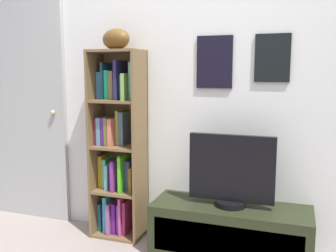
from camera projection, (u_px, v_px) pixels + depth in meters
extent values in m
cube|color=silver|center=(187.00, 81.00, 2.90)|extent=(4.80, 0.06, 2.52)
cube|color=black|center=(215.00, 62.00, 2.77)|extent=(0.27, 0.02, 0.39)
cube|color=tan|center=(214.00, 62.00, 2.77)|extent=(0.22, 0.01, 0.34)
cube|color=black|center=(272.00, 58.00, 2.63)|extent=(0.24, 0.02, 0.34)
cube|color=slate|center=(272.00, 58.00, 2.63)|extent=(0.19, 0.01, 0.29)
cube|color=brown|center=(97.00, 144.00, 3.05)|extent=(0.02, 0.28, 1.50)
cube|color=brown|center=(140.00, 147.00, 2.92)|extent=(0.02, 0.28, 1.50)
cube|color=brown|center=(125.00, 142.00, 3.11)|extent=(0.41, 0.01, 1.50)
cube|color=brown|center=(120.00, 233.00, 3.09)|extent=(0.37, 0.27, 0.02)
cube|color=brown|center=(119.00, 191.00, 3.04)|extent=(0.37, 0.27, 0.02)
cube|color=brown|center=(118.00, 147.00, 2.99)|extent=(0.37, 0.27, 0.02)
cube|color=brown|center=(117.00, 101.00, 2.93)|extent=(0.37, 0.27, 0.02)
cube|color=brown|center=(116.00, 51.00, 2.88)|extent=(0.37, 0.27, 0.02)
cube|color=navy|center=(104.00, 214.00, 3.17)|extent=(0.03, 0.18, 0.23)
cube|color=#C37DB2|center=(108.00, 216.00, 3.17)|extent=(0.02, 0.16, 0.20)
cube|color=teal|center=(110.00, 212.00, 3.13)|extent=(0.03, 0.21, 0.30)
cube|color=#905091|center=(114.00, 216.00, 3.11)|extent=(0.03, 0.23, 0.25)
cube|color=#521C70|center=(118.00, 216.00, 3.11)|extent=(0.03, 0.20, 0.25)
cube|color=purple|center=(123.00, 216.00, 3.11)|extent=(0.03, 0.18, 0.24)
cube|color=#BB4983|center=(125.00, 214.00, 3.08)|extent=(0.02, 0.21, 0.31)
cube|color=#99285F|center=(128.00, 216.00, 3.08)|extent=(0.02, 0.19, 0.28)
cube|color=#A7861E|center=(104.00, 170.00, 3.12)|extent=(0.04, 0.15, 0.27)
cube|color=#4EBF7C|center=(108.00, 172.00, 3.11)|extent=(0.03, 0.16, 0.24)
cube|color=#6CB3C9|center=(111.00, 175.00, 3.09)|extent=(0.03, 0.19, 0.20)
cube|color=maroon|center=(116.00, 175.00, 3.09)|extent=(0.04, 0.15, 0.21)
cube|color=#722B82|center=(118.00, 174.00, 3.04)|extent=(0.03, 0.23, 0.25)
cube|color=#87C63D|center=(123.00, 171.00, 3.07)|extent=(0.03, 0.15, 0.28)
cube|color=#48C220|center=(125.00, 172.00, 3.02)|extent=(0.03, 0.22, 0.29)
cube|color=navy|center=(131.00, 174.00, 3.04)|extent=(0.04, 0.16, 0.24)
cube|color=brown|center=(134.00, 178.00, 3.01)|extent=(0.03, 0.19, 0.20)
cube|color=maroon|center=(101.00, 131.00, 3.06)|extent=(0.02, 0.20, 0.21)
cube|color=#5787A7|center=(104.00, 130.00, 3.04)|extent=(0.04, 0.20, 0.22)
cube|color=#5E1D94|center=(108.00, 131.00, 3.03)|extent=(0.03, 0.20, 0.22)
cube|color=#5A662C|center=(111.00, 131.00, 3.01)|extent=(0.03, 0.21, 0.22)
cube|color=#CA6C51|center=(115.00, 131.00, 3.00)|extent=(0.03, 0.21, 0.22)
cube|color=#9E9A38|center=(121.00, 127.00, 3.02)|extent=(0.02, 0.15, 0.28)
cube|color=#446069|center=(124.00, 128.00, 3.01)|extent=(0.04, 0.15, 0.27)
cube|color=#31608D|center=(103.00, 85.00, 3.02)|extent=(0.04, 0.15, 0.22)
cube|color=#1B4857|center=(106.00, 81.00, 3.00)|extent=(0.02, 0.16, 0.29)
cube|color=#1EC28F|center=(110.00, 85.00, 3.00)|extent=(0.03, 0.14, 0.23)
cube|color=olive|center=(114.00, 85.00, 2.99)|extent=(0.04, 0.14, 0.22)
cube|color=navy|center=(119.00, 85.00, 2.97)|extent=(0.03, 0.14, 0.23)
cube|color=navy|center=(121.00, 80.00, 2.93)|extent=(0.03, 0.21, 0.31)
cube|color=#34A874|center=(126.00, 87.00, 2.95)|extent=(0.04, 0.16, 0.19)
cube|color=#73AA53|center=(128.00, 87.00, 2.91)|extent=(0.03, 0.22, 0.21)
cube|color=#75CA97|center=(135.00, 81.00, 2.92)|extent=(0.04, 0.16, 0.29)
ellipsoid|color=brown|center=(116.00, 39.00, 2.87)|extent=(0.32, 0.27, 0.16)
cube|color=black|center=(230.00, 231.00, 2.70)|extent=(1.13, 0.41, 0.38)
cube|color=black|center=(225.00, 243.00, 2.52)|extent=(1.02, 0.01, 0.24)
cylinder|color=black|center=(231.00, 203.00, 2.67)|extent=(0.22, 0.22, 0.04)
cube|color=black|center=(232.00, 168.00, 2.64)|extent=(0.61, 0.04, 0.48)
cube|color=teal|center=(231.00, 168.00, 2.62)|extent=(0.57, 0.01, 0.44)
cube|color=#A3A9A7|center=(26.00, 106.00, 3.37)|extent=(0.83, 0.04, 2.05)
cube|color=gray|center=(22.00, 60.00, 3.30)|extent=(0.53, 0.01, 0.74)
cube|color=gray|center=(28.00, 155.00, 3.42)|extent=(0.53, 0.01, 0.74)
sphere|color=tan|center=(53.00, 113.00, 3.24)|extent=(0.04, 0.04, 0.04)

